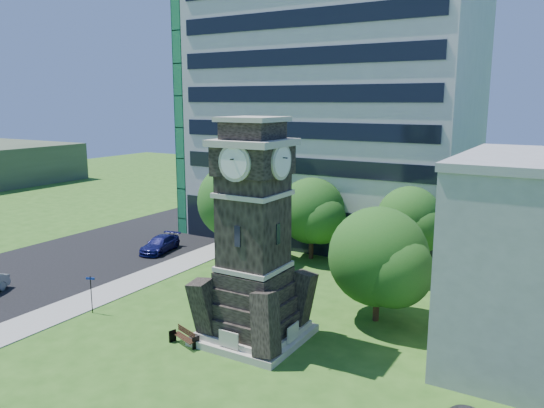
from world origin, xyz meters
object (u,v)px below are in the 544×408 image
Objects in this scene: park_bench at (185,337)px; street_sign at (91,290)px; clock_tower at (254,247)px; car_street_north at (160,244)px.

park_bench is 7.92m from street_sign.
park_bench is (-2.80, -2.61, -4.81)m from clock_tower.
car_street_north reaches higher than park_bench.
clock_tower is 5.12× the size of street_sign.
park_bench is at bearing -136.99° from clock_tower.
clock_tower is at bearing -43.41° from car_street_north.
clock_tower is 19.98m from car_street_north.
car_street_north is at bearing 155.50° from park_bench.
park_bench is at bearing -24.43° from street_sign.
car_street_north is 1.95× the size of street_sign.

